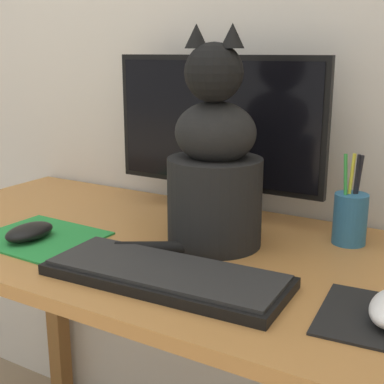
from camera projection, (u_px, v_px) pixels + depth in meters
The scene contains 7 objects.
desk at pixel (188, 297), 1.07m from camera, with size 1.37×0.60×0.73m.
monitor at pixel (217, 132), 1.19m from camera, with size 0.51×0.17×0.36m.
keyboard at pixel (166, 275), 0.89m from camera, with size 0.42×0.18×0.02m.
mousepad_left at pixel (40, 237), 1.10m from camera, with size 0.24×0.21×0.00m.
computer_mouse_left at pixel (29, 232), 1.07m from camera, with size 0.07×0.11×0.03m.
cat at pixel (214, 167), 1.02m from camera, with size 0.25×0.27×0.42m.
pen_cup at pixel (350, 217), 1.05m from camera, with size 0.07×0.07×0.18m.
Camera 1 is at (0.51, -0.84, 1.11)m, focal length 50.00 mm.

